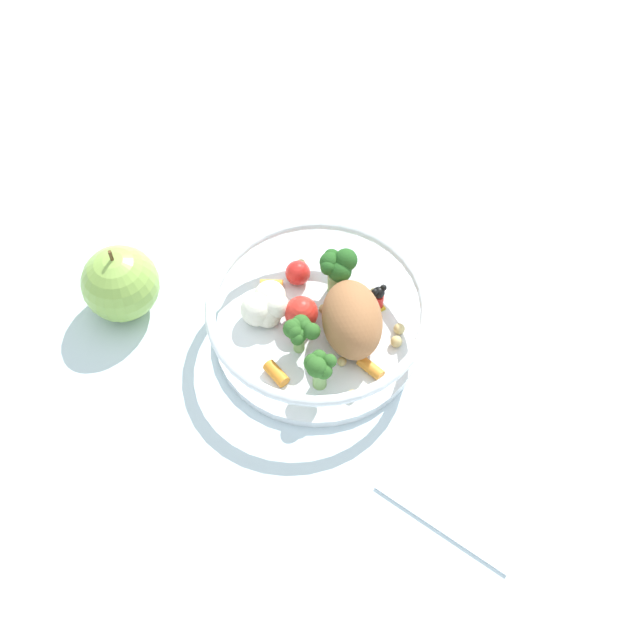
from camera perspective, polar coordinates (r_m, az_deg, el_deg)
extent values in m
plane|color=silver|center=(0.81, -0.15, -1.12)|extent=(2.40, 2.40, 0.00)
cylinder|color=white|center=(0.81, 0.00, -1.03)|extent=(0.21, 0.21, 0.01)
torus|color=white|center=(0.77, 0.00, 0.87)|extent=(0.22, 0.22, 0.01)
ellipsoid|color=#9E663D|center=(0.78, 2.34, 0.23)|extent=(0.08, 0.10, 0.06)
cylinder|color=#7FAD5B|center=(0.78, -1.51, -1.61)|extent=(0.01, 0.01, 0.02)
sphere|color=#2D6023|center=(0.76, -1.97, -0.63)|extent=(0.02, 0.02, 0.02)
sphere|color=#2D6023|center=(0.76, -1.83, -0.87)|extent=(0.02, 0.02, 0.02)
sphere|color=#2D6023|center=(0.76, -1.61, -1.31)|extent=(0.01, 0.01, 0.01)
sphere|color=#2D6023|center=(0.76, -1.42, -1.07)|extent=(0.01, 0.01, 0.01)
sphere|color=#2D6023|center=(0.76, -0.84, -0.76)|extent=(0.02, 0.02, 0.02)
sphere|color=#2D6023|center=(0.77, -1.07, -0.48)|extent=(0.02, 0.02, 0.02)
sphere|color=#2D6023|center=(0.77, -1.36, -0.29)|extent=(0.02, 0.02, 0.02)
sphere|color=#2D6023|center=(0.77, -1.78, -0.42)|extent=(0.01, 0.01, 0.01)
cylinder|color=#7FAD5B|center=(0.82, 1.14, 2.70)|extent=(0.02, 0.02, 0.03)
sphere|color=#23561E|center=(0.80, 0.69, 4.12)|extent=(0.02, 0.02, 0.02)
sphere|color=#23561E|center=(0.79, 0.90, 3.70)|extent=(0.02, 0.02, 0.02)
sphere|color=#23561E|center=(0.80, 1.44, 3.48)|extent=(0.02, 0.02, 0.02)
sphere|color=#23561E|center=(0.80, 1.85, 4.28)|extent=(0.02, 0.02, 0.02)
sphere|color=#23561E|center=(0.81, 0.95, 4.50)|extent=(0.02, 0.02, 0.02)
cylinder|color=#7FAD5B|center=(0.76, -0.03, -4.10)|extent=(0.01, 0.01, 0.03)
sphere|color=#2D6023|center=(0.74, -0.48, -3.07)|extent=(0.02, 0.02, 0.02)
sphere|color=#2D6023|center=(0.74, -0.24, -3.37)|extent=(0.02, 0.02, 0.02)
sphere|color=#2D6023|center=(0.74, 0.27, -3.62)|extent=(0.02, 0.02, 0.02)
sphere|color=#2D6023|center=(0.74, 0.69, -2.92)|extent=(0.01, 0.01, 0.01)
sphere|color=#2D6023|center=(0.74, -0.07, -2.69)|extent=(0.02, 0.02, 0.02)
sphere|color=silver|center=(0.80, -4.42, 0.91)|extent=(0.03, 0.03, 0.03)
sphere|color=silver|center=(0.80, -3.73, 0.45)|extent=(0.03, 0.03, 0.03)
sphere|color=silver|center=(0.80, -3.13, 1.02)|extent=(0.03, 0.03, 0.03)
sphere|color=silver|center=(0.81, -3.57, 1.70)|extent=(0.03, 0.03, 0.03)
cube|color=yellow|center=(0.82, 4.10, 1.01)|extent=(0.02, 0.02, 0.00)
cylinder|color=red|center=(0.81, 4.14, 1.41)|extent=(0.02, 0.02, 0.02)
sphere|color=black|center=(0.80, 4.19, 1.96)|extent=(0.01, 0.01, 0.01)
sphere|color=black|center=(0.80, 4.52, 2.29)|extent=(0.01, 0.01, 0.01)
sphere|color=black|center=(0.80, 3.90, 1.99)|extent=(0.01, 0.01, 0.01)
cylinder|color=orange|center=(0.78, 3.62, -3.42)|extent=(0.03, 0.02, 0.01)
cylinder|color=orange|center=(0.83, -3.45, 2.57)|extent=(0.02, 0.01, 0.01)
cylinder|color=orange|center=(0.77, -3.12, -3.81)|extent=(0.03, 0.03, 0.01)
sphere|color=red|center=(0.83, -1.58, 3.36)|extent=(0.03, 0.03, 0.03)
sphere|color=red|center=(0.80, -1.33, 0.51)|extent=(0.03, 0.03, 0.03)
sphere|color=tan|center=(0.76, 2.31, -5.30)|extent=(0.01, 0.01, 0.01)
sphere|color=tan|center=(0.83, 3.86, 1.99)|extent=(0.01, 0.01, 0.01)
sphere|color=tan|center=(0.81, 0.18, 0.80)|extent=(0.01, 0.01, 0.01)
sphere|color=tan|center=(0.78, 1.57, -2.97)|extent=(0.01, 0.01, 0.01)
sphere|color=tan|center=(0.85, -1.38, 4.00)|extent=(0.01, 0.01, 0.01)
sphere|color=tan|center=(0.79, 5.42, -1.63)|extent=(0.01, 0.01, 0.01)
sphere|color=#D1B775|center=(0.80, 5.64, -0.63)|extent=(0.01, 0.01, 0.01)
sphere|color=#8CB74C|center=(0.83, -13.97, 2.52)|extent=(0.08, 0.08, 0.08)
cylinder|color=brown|center=(0.79, -14.62, 4.45)|extent=(0.00, 0.00, 0.01)
cube|color=white|center=(0.75, 10.79, -10.94)|extent=(0.17, 0.16, 0.01)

